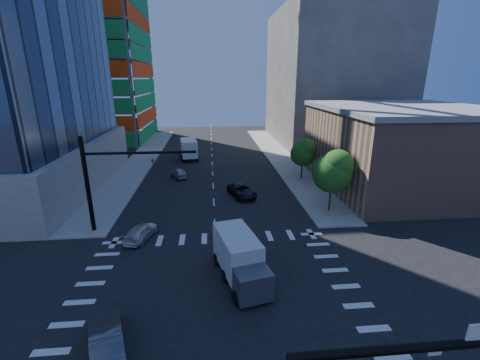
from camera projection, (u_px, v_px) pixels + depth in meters
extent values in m
plane|color=black|center=(218.00, 304.00, 20.75)|extent=(160.00, 160.00, 0.00)
cube|color=silver|center=(218.00, 304.00, 20.75)|extent=(20.00, 20.00, 0.01)
cube|color=#989590|center=(279.00, 156.00, 59.78)|extent=(5.00, 60.00, 0.15)
cube|color=#989590|center=(142.00, 159.00, 57.58)|extent=(5.00, 60.00, 0.15)
cube|color=#1A9341|center=(141.00, 28.00, 70.83)|extent=(0.12, 24.00, 49.00)
cube|color=#EA3E0D|center=(55.00, 17.00, 57.76)|extent=(24.00, 0.12, 49.00)
cube|color=tan|center=(402.00, 149.00, 42.32)|extent=(20.00, 22.00, 10.00)
cube|color=gray|center=(408.00, 108.00, 40.71)|extent=(20.50, 22.50, 0.60)
cube|color=#595450|center=(332.00, 78.00, 71.07)|extent=(24.00, 30.00, 28.00)
cylinder|color=black|center=(87.00, 185.00, 29.24)|extent=(0.40, 0.40, 9.00)
cylinder|color=black|center=(140.00, 153.00, 28.80)|extent=(10.00, 0.24, 0.24)
imported|color=black|center=(153.00, 164.00, 29.22)|extent=(0.16, 0.20, 1.00)
cylinder|color=#382316|center=(330.00, 201.00, 34.75)|extent=(0.20, 0.20, 2.27)
sphere|color=#184F15|center=(332.00, 173.00, 33.81)|extent=(4.16, 4.16, 4.16)
sphere|color=#347527|center=(338.00, 165.00, 33.27)|extent=(3.25, 3.25, 3.25)
cylinder|color=#382316|center=(302.00, 171.00, 46.21)|extent=(0.20, 0.20, 1.92)
sphere|color=#184F15|center=(303.00, 154.00, 45.42)|extent=(3.52, 3.52, 3.52)
sphere|color=#347527|center=(307.00, 148.00, 44.92)|extent=(2.75, 2.75, 2.75)
imported|color=black|center=(242.00, 191.00, 39.56)|extent=(3.73, 5.60, 1.43)
imported|color=silver|center=(141.00, 232.00, 29.10)|extent=(2.95, 4.65, 1.26)
imported|color=#9CA0A4|center=(179.00, 173.00, 46.99)|extent=(3.08, 4.28, 1.35)
imported|color=#4A4A4F|center=(107.00, 339.00, 16.99)|extent=(3.09, 4.91, 1.53)
cube|color=silver|center=(241.00, 257.00, 22.61)|extent=(3.48, 5.42, 2.60)
cube|color=#48464F|center=(241.00, 265.00, 22.81)|extent=(2.65, 2.28, 1.90)
cube|color=white|center=(188.00, 147.00, 58.22)|extent=(3.38, 5.81, 2.86)
cube|color=#48464F|center=(189.00, 150.00, 58.44)|extent=(2.78, 2.31, 2.09)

